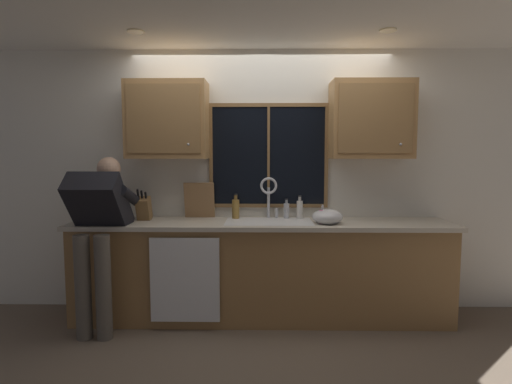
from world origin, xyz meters
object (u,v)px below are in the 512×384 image
Objects in this scene: cutting_board at (199,200)px; soap_dispenser at (322,216)px; knife_block at (144,209)px; bottle_green_glass at (286,210)px; bottle_amber_small at (236,208)px; person_standing at (99,224)px; mixing_bowl at (327,217)px; bottle_tall_clear at (300,209)px.

cutting_board is 2.02× the size of soap_dispenser.
knife_block is 1.84× the size of soap_dispenser.
knife_block is 1.36m from bottle_green_glass.
bottle_green_glass is (-0.31, 0.29, 0.01)m from soap_dispenser.
soap_dispenser is at bearing -19.49° from bottle_amber_small.
person_standing reaches higher than mixing_bowl.
bottle_green_glass reaches higher than mixing_bowl.
bottle_amber_small is (-0.80, 0.28, 0.03)m from soap_dispenser.
person_standing is at bearing -163.88° from bottle_green_glass.
bottle_amber_small is at bearing -178.71° from bottle_green_glass.
knife_block is 1.67m from soap_dispenser.
cutting_board is at bearing 16.80° from knife_block.
knife_block reaches higher than bottle_green_glass.
bottle_amber_small is (-0.84, 0.27, 0.04)m from mixing_bowl.
person_standing reaches higher than bottle_tall_clear.
person_standing is 1.24m from bottle_amber_small.
mixing_bowl is (1.70, -0.16, -0.05)m from knife_block.
mixing_bowl is 1.21× the size of bottle_tall_clear.
mixing_bowl is at bearing 16.10° from soap_dispenser.
bottle_green_glass is 0.13m from bottle_tall_clear.
bottle_tall_clear is at bearing 129.92° from mixing_bowl.
cutting_board is at bearing 164.28° from soap_dispenser.
person_standing is 1.71m from bottle_green_glass.
bottle_amber_small is at bearing -6.88° from cutting_board.
person_standing is 4.30× the size of cutting_board.
bottle_tall_clear reaches higher than mixing_bowl.
knife_block is at bearing 174.04° from soap_dispenser.
bottle_green_glass is at bearing 16.12° from person_standing.
person_standing is at bearing -147.34° from cutting_board.
bottle_tall_clear is at bearing 0.08° from bottle_amber_small.
mixing_bowl is (1.99, 0.19, 0.04)m from person_standing.
bottle_amber_small is (1.15, 0.46, 0.07)m from person_standing.
soap_dispenser is 0.42m from bottle_green_glass.
bottle_amber_small is at bearing 162.37° from mixing_bowl.
knife_block reaches higher than bottle_tall_clear.
mixing_bowl is at bearing 5.58° from person_standing.
cutting_board is at bearing 165.48° from mixing_bowl.
person_standing is 6.68× the size of bottle_tall_clear.
soap_dispenser is 0.89× the size of bottle_green_glass.
bottle_green_glass is (-0.35, 0.28, 0.02)m from mixing_bowl.
bottle_green_glass is at bearing 136.17° from soap_dispenser.
cutting_board is 1.56× the size of bottle_tall_clear.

